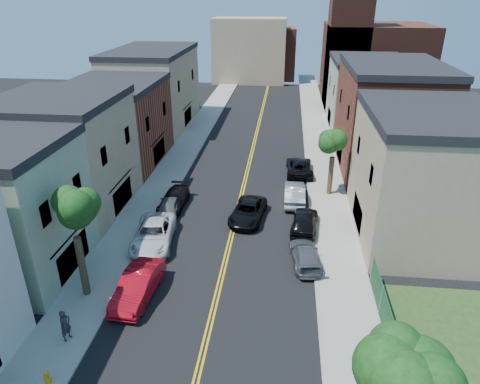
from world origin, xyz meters
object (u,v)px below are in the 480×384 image
(white_pickup, at_px, (153,234))
(pedestrian_right, at_px, (371,380))
(pedestrian_left, at_px, (65,325))
(dark_car_right_far, at_px, (299,167))
(fire_hydrant, at_px, (47,377))
(red_sedan, at_px, (138,286))
(grey_car_right, at_px, (305,255))
(black_car_right, at_px, (305,221))
(black_car_left, at_px, (174,199))
(silver_car_right, at_px, (294,193))
(black_suv_lane, at_px, (248,211))
(grey_car_left, at_px, (169,208))

(white_pickup, relative_size, pedestrian_right, 3.48)
(white_pickup, relative_size, pedestrian_left, 3.27)
(dark_car_right_far, height_order, fire_hydrant, dark_car_right_far)
(red_sedan, xyz_separation_m, dark_car_right_far, (9.96, 20.59, -0.09))
(red_sedan, distance_m, fire_hydrant, 7.12)
(grey_car_right, distance_m, black_car_right, 4.40)
(black_car_left, distance_m, fire_hydrant, 18.79)
(silver_car_right, bearing_deg, dark_car_right_far, -95.05)
(black_car_left, relative_size, pedestrian_right, 2.85)
(grey_car_right, distance_m, dark_car_right_far, 15.89)
(white_pickup, xyz_separation_m, black_suv_lane, (6.50, 4.47, -0.10))
(black_car_right, xyz_separation_m, pedestrian_left, (-12.78, -13.03, 0.24))
(black_car_right, relative_size, black_suv_lane, 0.92)
(black_car_right, height_order, pedestrian_left, pedestrian_left)
(white_pickup, bearing_deg, grey_car_right, -13.26)
(black_car_right, xyz_separation_m, silver_car_right, (-0.75, 4.95, 0.00))
(red_sedan, distance_m, dark_car_right_far, 22.88)
(white_pickup, xyz_separation_m, black_car_right, (11.00, 3.14, -0.01))
(black_car_left, xyz_separation_m, black_suv_lane, (6.50, -1.53, 0.02))
(white_pickup, relative_size, dark_car_right_far, 1.10)
(white_pickup, height_order, pedestrian_right, pedestrian_right)
(red_sedan, height_order, grey_car_left, red_sedan)
(black_car_left, xyz_separation_m, dark_car_right_far, (10.78, 8.63, 0.05))
(red_sedan, distance_m, white_pickup, 6.02)
(dark_car_right_far, distance_m, fire_hydrant, 29.93)
(pedestrian_left, bearing_deg, black_suv_lane, -12.42)
(grey_car_left, bearing_deg, black_car_right, -9.45)
(black_car_left, xyz_separation_m, pedestrian_left, (-1.78, -15.89, 0.35))
(grey_car_right, xyz_separation_m, pedestrian_right, (2.64, -10.40, 0.35))
(white_pickup, xyz_separation_m, pedestrian_left, (-1.78, -9.89, 0.23))
(black_car_left, bearing_deg, pedestrian_right, -50.13)
(fire_hydrant, bearing_deg, black_suv_lane, 65.48)
(fire_hydrant, bearing_deg, pedestrian_right, 4.12)
(grey_car_left, bearing_deg, pedestrian_left, -100.19)
(white_pickup, bearing_deg, grey_car_left, 83.29)
(white_pickup, relative_size, grey_car_right, 1.32)
(silver_car_right, relative_size, pedestrian_left, 2.75)
(grey_car_right, bearing_deg, grey_car_left, -34.62)
(red_sedan, height_order, silver_car_right, red_sedan)
(red_sedan, distance_m, pedestrian_right, 13.98)
(white_pickup, relative_size, black_suv_lane, 1.14)
(grey_car_left, distance_m, pedestrian_left, 14.37)
(grey_car_left, distance_m, silver_car_right, 10.91)
(black_car_left, bearing_deg, silver_car_right, 13.84)
(grey_car_right, bearing_deg, dark_car_right_far, -96.80)
(pedestrian_right, bearing_deg, fire_hydrant, 10.55)
(white_pickup, distance_m, black_suv_lane, 7.89)
(grey_car_right, relative_size, pedestrian_right, 2.64)
(black_car_left, height_order, pedestrian_right, pedestrian_right)
(grey_car_right, xyz_separation_m, black_suv_lane, (-4.44, 5.73, 0.07))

